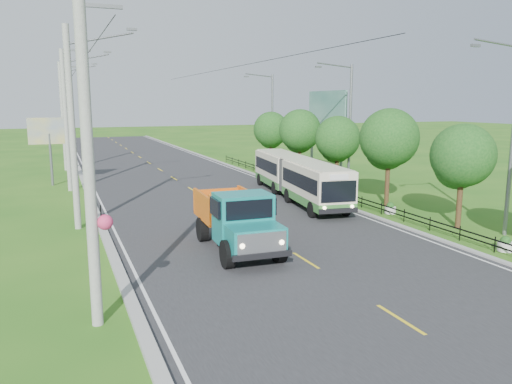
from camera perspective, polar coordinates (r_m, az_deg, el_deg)
ground at (r=20.47m, az=5.71°, el=-7.83°), size 240.00×240.00×0.00m
road at (r=38.83m, az=-8.06°, el=0.73°), size 14.00×120.00×0.02m
curb_left at (r=37.78m, az=-18.72°, el=0.13°), size 0.40×120.00×0.15m
curb_right at (r=41.09m, az=1.66°, el=1.40°), size 0.30×120.00×0.10m
edge_line_left at (r=37.82m, az=-17.89°, el=0.10°), size 0.12×120.00×0.00m
edge_line_right at (r=40.90m, az=1.01°, el=1.32°), size 0.12×120.00×0.00m
centre_dash at (r=20.46m, az=5.71°, el=-7.77°), size 0.12×2.20×0.00m
railing_right at (r=36.09m, az=6.71°, el=0.51°), size 0.04×40.00×0.60m
pole_nearest at (r=14.31m, az=-18.42°, el=4.16°), size 3.51×0.44×10.00m
pole_near at (r=26.26m, az=-20.22°, el=6.90°), size 3.51×0.32×10.00m
pole_mid at (r=38.25m, az=-20.84°, el=7.69°), size 3.51×0.32×10.00m
pole_far at (r=50.24m, az=-21.17°, el=8.10°), size 3.51×0.32×10.00m
tree_second at (r=27.23m, az=22.41°, el=3.52°), size 3.18×3.26×5.30m
tree_third at (r=31.74m, az=14.90°, el=5.63°), size 3.60×3.62×6.00m
tree_fourth at (r=36.74m, az=9.26°, el=5.78°), size 3.24×3.31×5.40m
tree_fifth at (r=41.96m, az=5.02°, el=6.77°), size 3.48×3.52×5.80m
tree_back at (r=47.39m, az=1.71°, el=6.95°), size 3.30×3.36×5.50m
streetlight_near at (r=26.23m, az=27.12°, el=5.99°), size 3.02×0.20×9.07m
streetlight_mid at (r=36.96m, az=10.49°, el=7.82°), size 3.02×0.20×9.07m
streetlight_far at (r=49.36m, az=1.69°, el=8.53°), size 3.02×0.20×9.07m
planter_front at (r=24.10m, az=26.59°, el=-5.40°), size 0.64×0.64×0.67m
planter_near at (r=29.81m, az=15.09°, el=-1.85°), size 0.64×0.64×0.67m
planter_mid at (r=36.38m, az=7.54°, el=0.55°), size 0.64×0.64×0.67m
planter_far at (r=43.44m, az=2.36°, el=2.19°), size 0.64×0.64×0.67m
billboard_left at (r=41.29m, az=-22.56°, el=6.00°), size 3.00×0.20×5.20m
billboard_right at (r=42.94m, az=8.08°, el=8.78°), size 0.24×6.00×7.30m
bus at (r=33.16m, az=4.70°, el=1.96°), size 4.03×13.92×2.65m
dump_truck at (r=21.43m, az=-2.22°, el=-2.80°), size 2.70×6.40×2.65m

